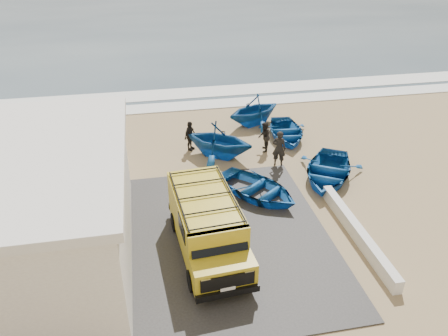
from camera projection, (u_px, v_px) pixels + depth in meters
ground at (215, 208)px, 18.55m from camera, size 160.00×160.00×0.00m
slab at (172, 243)px, 16.50m from camera, size 12.00×10.00×0.05m
ocean at (152, 2)px, 66.44m from camera, size 180.00×88.00×0.01m
surf_line at (184, 106)px, 28.80m from camera, size 180.00×1.60×0.06m
surf_wash at (180, 94)px, 30.94m from camera, size 180.00×2.20×0.04m
building at (3, 213)px, 14.54m from camera, size 8.40×9.40×4.30m
parapet at (357, 232)px, 16.67m from camera, size 0.35×6.00×0.55m
van at (207, 223)px, 15.62m from camera, size 2.46×5.41×2.26m
boat_near_left at (257, 189)px, 19.15m from camera, size 4.69×4.92×0.83m
boat_near_right at (328, 171)px, 20.45m from camera, size 4.86×5.28×0.89m
boat_mid_left at (219, 140)px, 22.21m from camera, size 4.76×4.63×1.91m
boat_mid_right at (286, 132)px, 24.38m from camera, size 3.18×4.14×0.80m
boat_far_left at (254, 110)px, 25.83m from camera, size 4.49×4.26×1.86m
fisherman_front at (279, 149)px, 21.41m from camera, size 0.81×0.71×1.86m
fisherman_middle at (264, 137)px, 22.83m from camera, size 0.80×0.92×1.62m
fisherman_back at (190, 136)px, 22.96m from camera, size 0.89×0.99×1.61m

